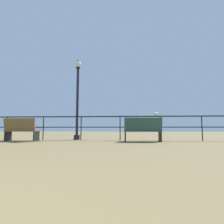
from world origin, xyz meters
The scene contains 5 objects.
pier_railing centered at (0.00, 8.32, 0.81)m, with size 25.38×0.05×1.11m.
bench_near_left centered at (-2.43, 7.55, 0.52)m, with size 1.46×0.73×0.97m.
bench_near_right centered at (2.76, 7.55, 0.52)m, with size 1.53×0.71×0.98m.
lamppost_center centered at (-0.28, 8.62, 2.20)m, with size 0.32×0.32×3.99m.
seagull_on_rail centered at (3.44, 8.34, 1.20)m, with size 0.26×0.39×0.19m.
Camera 1 is at (2.00, 0.44, 0.54)m, focal length 27.58 mm.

